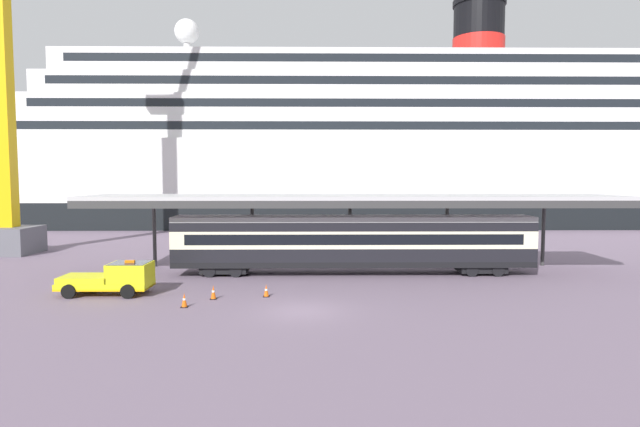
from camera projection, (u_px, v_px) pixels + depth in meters
ground_plane at (302, 311)px, 26.13m from camera, size 400.00×400.00×0.00m
cruise_ship at (424, 149)px, 77.07m from camera, size 125.79×24.74×32.86m
platform_canopy at (353, 199)px, 36.21m from camera, size 37.32×6.25×5.55m
train_carriage at (353, 241)px, 36.01m from camera, size 25.00×2.81×4.11m
service_truck at (114, 278)px, 29.77m from camera, size 5.22×2.29×2.02m
traffic_cone_near at (266, 291)px, 29.25m from camera, size 0.36×0.36×0.72m
traffic_cone_mid at (213, 292)px, 28.66m from camera, size 0.36×0.36×0.79m
traffic_cone_far at (184, 300)px, 26.87m from camera, size 0.36×0.36×0.76m
dockside_crane at (7, 52)px, 44.46m from camera, size 11.33×4.40×59.82m
quay_bollard at (93, 284)px, 30.42m from camera, size 0.48×0.48×0.96m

